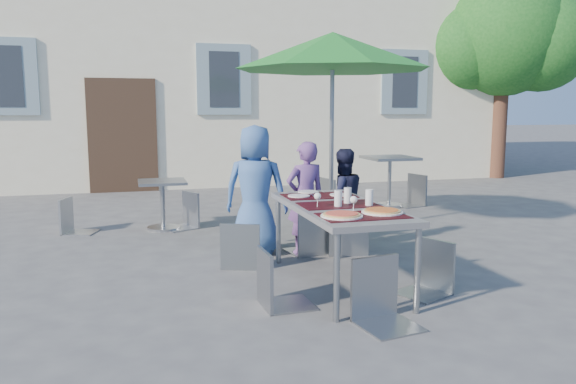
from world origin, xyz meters
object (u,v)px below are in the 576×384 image
object	(u,v)px
child_1	(305,198)
bg_chair_r_0	(184,189)
pizza_near_right	(382,211)
child_2	(342,199)
chair_1	(312,203)
chair_4	(430,236)
chair_5	(383,252)
chair_0	(241,217)
bg_chair_l_1	(333,174)
bg_chair_l_0	(72,195)
chair_2	(348,202)
cafe_table_1	(390,170)
bg_chair_r_1	(413,171)
dining_table	(338,211)
child_0	(255,190)
pizza_near_left	(342,215)
patio_umbrella	(333,53)
cafe_table_0	(163,198)

from	to	relation	value
child_1	bg_chair_r_0	world-z (taller)	child_1
pizza_near_right	bg_chair_r_0	bearing A→B (deg)	111.02
child_2	chair_1	size ratio (longest dim) A/B	1.18
chair_4	chair_5	bearing A→B (deg)	-142.68
chair_0	bg_chair_l_1	xyz separation A→B (m)	(2.03, 2.82, 0.06)
chair_5	bg_chair_l_0	world-z (taller)	chair_5
chair_2	bg_chair_r_0	bearing A→B (deg)	130.03
pizza_near_right	bg_chair_l_0	distance (m)	4.46
child_1	cafe_table_1	bearing A→B (deg)	-140.16
bg_chair_l_1	chair_1	bearing A→B (deg)	-115.08
pizza_near_right	chair_4	distance (m)	0.56
child_2	chair_1	xyz separation A→B (m)	(-0.43, -0.19, -0.00)
bg_chair_l_1	bg_chair_r_1	size ratio (longest dim) A/B	1.00
bg_chair_r_0	bg_chair_l_1	xyz separation A→B (m)	(2.40, 0.68, 0.05)
dining_table	pizza_near_right	xyz separation A→B (m)	(0.20, -0.49, 0.07)
child_0	child_1	world-z (taller)	child_0
chair_2	bg_chair_l_1	world-z (taller)	same
pizza_near_left	cafe_table_1	bearing A→B (deg)	59.58
pizza_near_left	child_1	size ratio (longest dim) A/B	0.27
chair_2	chair_4	xyz separation A→B (m)	(0.20, -1.45, -0.07)
dining_table	patio_umbrella	size ratio (longest dim) A/B	0.72
pizza_near_right	bg_chair_r_1	size ratio (longest dim) A/B	0.35
child_2	chair_4	world-z (taller)	child_2
pizza_near_right	child_1	distance (m)	1.67
dining_table	chair_1	xyz separation A→B (m)	(0.11, 1.12, -0.12)
chair_5	bg_chair_l_1	distance (m)	4.77
pizza_near_right	child_0	size ratio (longest dim) A/B	0.24
chair_5	bg_chair_l_0	xyz separation A→B (m)	(-2.54, 3.98, -0.04)
chair_1	cafe_table_1	xyz separation A→B (m)	(2.21, 2.60, 0.03)
chair_1	chair_5	xyz separation A→B (m)	(-0.13, -2.09, -0.03)
child_2	bg_chair_r_1	bearing A→B (deg)	-135.99
chair_1	patio_umbrella	xyz separation A→B (m)	(0.58, 0.96, 1.73)
pizza_near_right	chair_5	distance (m)	0.57
dining_table	patio_umbrella	distance (m)	2.72
child_2	bg_chair_l_1	distance (m)	2.43
chair_0	bg_chair_l_1	world-z (taller)	bg_chair_l_1
pizza_near_left	pizza_near_right	size ratio (longest dim) A/B	0.99
cafe_table_0	child_0	bearing A→B (deg)	-59.78
chair_2	chair_4	world-z (taller)	chair_2
chair_5	child_0	bearing A→B (deg)	101.49
child_2	chair_5	distance (m)	2.34
child_2	chair_4	size ratio (longest dim) A/B	1.32
bg_chair_l_0	bg_chair_r_0	size ratio (longest dim) A/B	0.95
chair_2	patio_umbrella	distance (m)	2.03
child_0	child_2	bearing A→B (deg)	-157.08
cafe_table_0	pizza_near_right	bearing A→B (deg)	-64.72
bg_chair_l_0	patio_umbrella	bearing A→B (deg)	-15.95
child_2	bg_chair_r_1	world-z (taller)	child_2
child_0	cafe_table_0	size ratio (longest dim) A/B	2.17
chair_5	patio_umbrella	distance (m)	3.59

